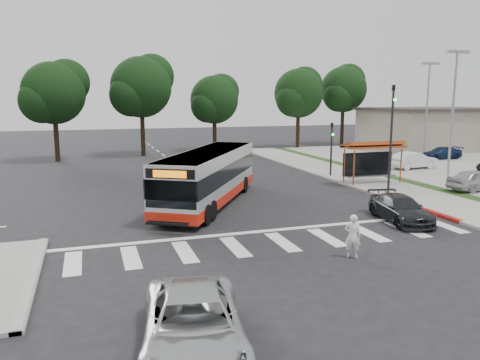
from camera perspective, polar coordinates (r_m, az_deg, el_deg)
name	(u,v)px	position (r m, az deg, el deg)	size (l,w,h in m)	color
ground	(243,214)	(23.63, 0.41, -4.11)	(140.00, 140.00, 0.00)	black
sidewalk_east	(351,176)	(35.36, 13.33, 0.43)	(4.00, 40.00, 0.12)	gray
curb_east	(326,178)	(34.37, 10.48, 0.29)	(0.30, 40.00, 0.15)	#9E9991
curb_east_red	(419,208)	(26.19, 20.94, -3.21)	(0.32, 6.00, 0.15)	maroon
parking_lot	(461,166)	(44.22, 25.38, 1.58)	(18.00, 36.00, 0.10)	gray
commercial_building	(433,130)	(57.57, 22.46, 5.66)	(14.00, 10.00, 4.40)	gray
building_roof_cap	(434,109)	(57.47, 22.62, 7.99)	(14.60, 10.60, 0.30)	#383330
crosswalk_ladder	(282,242)	(19.13, 5.20, -7.53)	(18.00, 2.60, 0.01)	silver
bus_shelter	(372,150)	(32.53, 15.84, 3.59)	(4.20, 1.60, 2.86)	#A7471B
traffic_signal_ne_tall	(391,131)	(28.77, 17.98, 5.75)	(0.18, 0.37, 6.50)	black
traffic_signal_ne_short	(332,144)	(34.77, 11.09, 4.37)	(0.18, 0.37, 4.00)	black
lot_light_front	(454,96)	(37.52, 24.63, 9.31)	(1.90, 0.35, 9.01)	gray
lot_light_mid	(428,96)	(49.01, 21.91, 9.43)	(1.90, 0.35, 9.01)	gray
tree_ne_a	(299,93)	(55.01, 7.20, 10.54)	(6.16, 5.74, 9.30)	black
tree_ne_b	(344,89)	(60.05, 12.55, 10.83)	(6.16, 5.74, 10.02)	black
tree_north_a	(142,86)	(48.13, -11.88, 11.14)	(6.60, 6.15, 10.17)	black
tree_north_b	(215,99)	(51.56, -3.09, 9.83)	(5.72, 5.33, 8.43)	black
tree_north_c	(54,92)	(45.89, -21.70, 9.94)	(6.16, 5.74, 9.30)	black
transit_bus	(209,178)	(25.53, -3.79, 0.27)	(2.44, 11.28, 2.91)	#B6B8BB
pedestrian	(353,236)	(17.52, 13.58, -6.67)	(0.59, 0.39, 1.62)	white
dark_sedan	(400,209)	(23.27, 18.96, -3.34)	(1.71, 4.20, 1.22)	black
silver_suv_south	(193,325)	(11.07, -5.70, -17.22)	(2.28, 4.95, 1.38)	#B5B7BB
parked_car_0	(477,180)	(32.41, 26.90, 0.02)	(1.56, 3.87, 1.32)	#AEB1B4
parked_car_1	(413,160)	(40.49, 20.38, 2.27)	(1.43, 4.10, 1.35)	silver
parked_car_3	(442,153)	(47.98, 23.36, 3.05)	(1.59, 3.90, 1.13)	#132244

